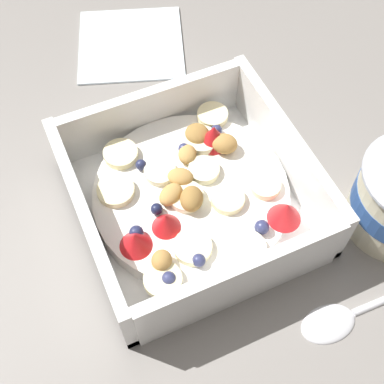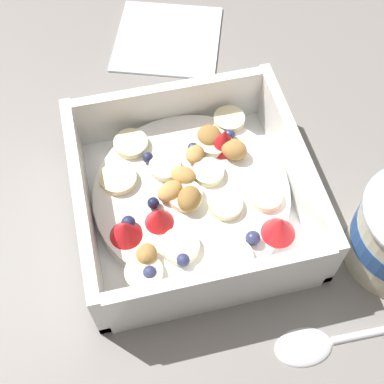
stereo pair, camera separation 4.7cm
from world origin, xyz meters
name	(u,v)px [view 1 (the left image)]	position (x,y,z in m)	size (l,w,h in m)	color
ground_plane	(202,203)	(0.00, 0.00, 0.00)	(2.40, 2.40, 0.00)	gray
fruit_bowl	(193,197)	(0.00, -0.01, 0.02)	(0.20, 0.20, 0.07)	white
spoon	(357,311)	(0.15, 0.07, 0.00)	(0.03, 0.17, 0.01)	silver
folded_napkin	(131,43)	(-0.23, 0.01, 0.00)	(0.12, 0.12, 0.01)	silver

